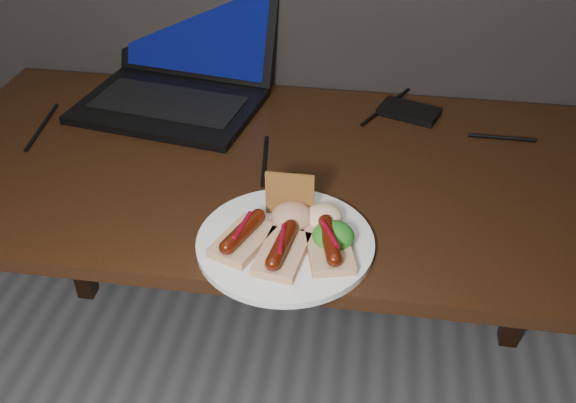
# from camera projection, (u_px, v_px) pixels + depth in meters

# --- Properties ---
(desk) EXTENTS (1.40, 0.70, 0.75)m
(desk) POSITION_uv_depth(u_px,v_px,m) (268.00, 199.00, 1.34)
(desk) COLOR black
(desk) RESTS_ON ground
(laptop) EXTENTS (0.45, 0.42, 0.25)m
(laptop) POSITION_uv_depth(u_px,v_px,m) (179.00, 78.00, 1.49)
(laptop) COLOR black
(laptop) RESTS_ON desk
(hard_drive) EXTENTS (0.15, 0.12, 0.02)m
(hard_drive) POSITION_uv_depth(u_px,v_px,m) (409.00, 112.00, 1.45)
(hard_drive) COLOR black
(hard_drive) RESTS_ON desk
(desk_cables) EXTENTS (1.08, 0.46, 0.01)m
(desk_cables) POSITION_uv_depth(u_px,v_px,m) (287.00, 130.00, 1.39)
(desk_cables) COLOR black
(desk_cables) RESTS_ON desk
(plate) EXTENTS (0.37, 0.37, 0.01)m
(plate) POSITION_uv_depth(u_px,v_px,m) (285.00, 242.00, 1.08)
(plate) COLOR silver
(plate) RESTS_ON desk
(bread_sausage_left) EXTENTS (0.11, 0.13, 0.04)m
(bread_sausage_left) POSITION_uv_depth(u_px,v_px,m) (243.00, 237.00, 1.06)
(bread_sausage_left) COLOR tan
(bread_sausage_left) RESTS_ON plate
(bread_sausage_center) EXTENTS (0.09, 0.12, 0.04)m
(bread_sausage_center) POSITION_uv_depth(u_px,v_px,m) (282.00, 250.00, 1.03)
(bread_sausage_center) COLOR tan
(bread_sausage_center) RESTS_ON plate
(bread_sausage_right) EXTENTS (0.10, 0.13, 0.04)m
(bread_sausage_right) POSITION_uv_depth(u_px,v_px,m) (329.00, 245.00, 1.04)
(bread_sausage_right) COLOR tan
(bread_sausage_right) RESTS_ON plate
(crispbread) EXTENTS (0.09, 0.01, 0.08)m
(crispbread) POSITION_uv_depth(u_px,v_px,m) (290.00, 195.00, 1.11)
(crispbread) COLOR #AD6C2F
(crispbread) RESTS_ON plate
(salad_greens) EXTENTS (0.07, 0.07, 0.04)m
(salad_greens) POSITION_uv_depth(u_px,v_px,m) (333.00, 236.00, 1.06)
(salad_greens) COLOR #185E12
(salad_greens) RESTS_ON plate
(salsa_mound) EXTENTS (0.07, 0.07, 0.04)m
(salsa_mound) POSITION_uv_depth(u_px,v_px,m) (292.00, 216.00, 1.10)
(salsa_mound) COLOR maroon
(salsa_mound) RESTS_ON plate
(coleslaw_mound) EXTENTS (0.06, 0.06, 0.04)m
(coleslaw_mound) POSITION_uv_depth(u_px,v_px,m) (324.00, 216.00, 1.10)
(coleslaw_mound) COLOR white
(coleslaw_mound) RESTS_ON plate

